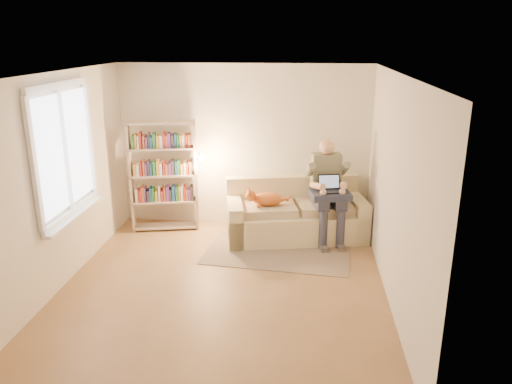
# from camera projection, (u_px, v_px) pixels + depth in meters

# --- Properties ---
(floor) EXTENTS (4.50, 4.50, 0.00)m
(floor) POSITION_uv_depth(u_px,v_px,m) (223.00, 287.00, 6.23)
(floor) COLOR brown
(floor) RESTS_ON ground
(ceiling) EXTENTS (4.00, 4.50, 0.02)m
(ceiling) POSITION_uv_depth(u_px,v_px,m) (219.00, 74.00, 5.45)
(ceiling) COLOR white
(ceiling) RESTS_ON wall_back
(wall_left) EXTENTS (0.02, 4.50, 2.60)m
(wall_left) POSITION_uv_depth(u_px,v_px,m) (58.00, 183.00, 6.03)
(wall_left) COLOR silver
(wall_left) RESTS_ON floor
(wall_right) EXTENTS (0.02, 4.50, 2.60)m
(wall_right) POSITION_uv_depth(u_px,v_px,m) (395.00, 192.00, 5.66)
(wall_right) COLOR silver
(wall_right) RESTS_ON floor
(wall_back) EXTENTS (4.00, 0.02, 2.60)m
(wall_back) POSITION_uv_depth(u_px,v_px,m) (244.00, 147.00, 7.98)
(wall_back) COLOR silver
(wall_back) RESTS_ON floor
(wall_front) EXTENTS (4.00, 0.02, 2.60)m
(wall_front) POSITION_uv_depth(u_px,v_px,m) (172.00, 275.00, 3.71)
(wall_front) COLOR silver
(wall_front) RESTS_ON floor
(window) EXTENTS (0.12, 1.52, 1.69)m
(window) POSITION_uv_depth(u_px,v_px,m) (69.00, 172.00, 6.19)
(window) COLOR white
(window) RESTS_ON wall_left
(sofa) EXTENTS (2.24, 1.33, 0.89)m
(sofa) POSITION_uv_depth(u_px,v_px,m) (295.00, 217.00, 7.71)
(sofa) COLOR beige
(sofa) RESTS_ON floor
(person) EXTENTS (0.55, 0.75, 1.54)m
(person) POSITION_uv_depth(u_px,v_px,m) (328.00, 185.00, 7.45)
(person) COLOR gray
(person) RESTS_ON sofa
(cat) EXTENTS (0.66, 0.33, 0.25)m
(cat) POSITION_uv_depth(u_px,v_px,m) (264.00, 199.00, 7.43)
(cat) COLOR orange
(cat) RESTS_ON sofa
(blanket) EXTENTS (0.65, 0.57, 0.10)m
(blanket) POSITION_uv_depth(u_px,v_px,m) (332.00, 194.00, 7.33)
(blanket) COLOR #252C41
(blanket) RESTS_ON person
(laptop) EXTENTS (0.37, 0.35, 0.27)m
(laptop) POSITION_uv_depth(u_px,v_px,m) (332.00, 187.00, 7.31)
(laptop) COLOR black
(laptop) RESTS_ON blanket
(bookshelf) EXTENTS (1.20, 0.48, 1.77)m
(bookshelf) POSITION_uv_depth(u_px,v_px,m) (164.00, 171.00, 7.81)
(bookshelf) COLOR tan
(bookshelf) RESTS_ON floor
(rug) EXTENTS (2.17, 1.43, 0.01)m
(rug) POSITION_uv_depth(u_px,v_px,m) (278.00, 252.00, 7.21)
(rug) COLOR #7F6F5C
(rug) RESTS_ON floor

